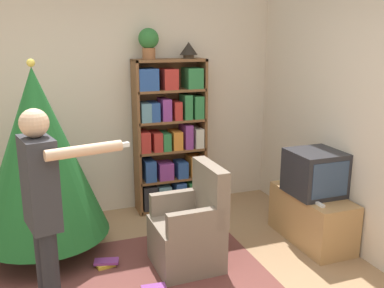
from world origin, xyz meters
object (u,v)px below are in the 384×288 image
(armchair, at_px, (190,231))
(table_lamp, at_px, (189,49))
(christmas_tree, at_px, (39,154))
(standing_person, at_px, (43,207))
(television, at_px, (315,173))
(potted_plant, at_px, (149,41))
(bookshelf, at_px, (170,138))

(armchair, distance_m, table_lamp, 2.07)
(christmas_tree, relative_size, armchair, 1.97)
(christmas_tree, height_order, standing_person, christmas_tree)
(television, bearing_deg, potted_plant, 134.94)
(television, bearing_deg, bookshelf, 129.64)
(bookshelf, relative_size, christmas_tree, 0.97)
(christmas_tree, distance_m, standing_person, 1.16)
(bookshelf, height_order, television, bookshelf)
(bookshelf, height_order, table_lamp, table_lamp)
(christmas_tree, bearing_deg, armchair, -28.13)
(bookshelf, relative_size, table_lamp, 8.77)
(television, distance_m, table_lamp, 1.92)
(television, relative_size, table_lamp, 2.40)
(standing_person, bearing_deg, armchair, 100.98)
(christmas_tree, bearing_deg, television, -13.90)
(christmas_tree, distance_m, armchair, 1.51)
(potted_plant, bearing_deg, christmas_tree, -150.63)
(potted_plant, height_order, table_lamp, potted_plant)
(armchair, height_order, table_lamp, table_lamp)
(bookshelf, height_order, standing_person, bookshelf)
(bookshelf, height_order, potted_plant, potted_plant)
(armchair, relative_size, standing_person, 0.59)
(television, relative_size, potted_plant, 1.46)
(bookshelf, xyz_separation_m, table_lamp, (0.23, 0.01, 1.00))
(television, distance_m, standing_person, 2.56)
(television, distance_m, potted_plant, 2.20)
(standing_person, relative_size, table_lamp, 7.86)
(television, xyz_separation_m, christmas_tree, (-2.50, 0.62, 0.27))
(potted_plant, bearing_deg, armchair, -90.12)
(bookshelf, relative_size, potted_plant, 5.33)
(armchair, relative_size, potted_plant, 2.80)
(bookshelf, xyz_separation_m, potted_plant, (-0.22, 0.01, 1.09))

